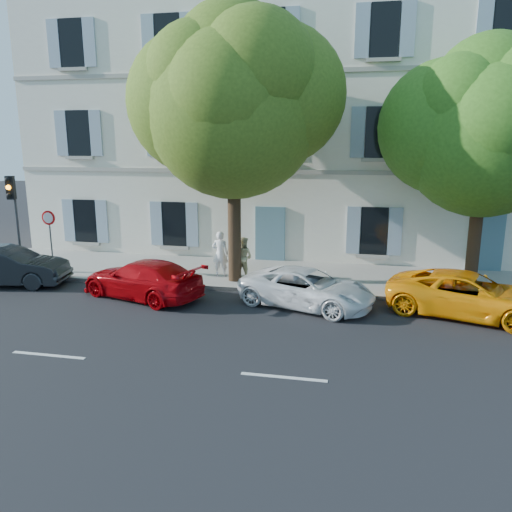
% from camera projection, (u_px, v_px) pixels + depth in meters
% --- Properties ---
extents(ground, '(90.00, 90.00, 0.00)m').
position_uv_depth(ground, '(303.00, 318.00, 15.23)').
color(ground, black).
extents(sidewalk, '(36.00, 4.50, 0.15)m').
position_uv_depth(sidewalk, '(316.00, 277.00, 19.46)').
color(sidewalk, '#A09E96').
rests_on(sidewalk, ground).
extents(kerb, '(36.00, 0.16, 0.16)m').
position_uv_depth(kerb, '(310.00, 293.00, 17.39)').
color(kerb, '#9E998E').
rests_on(kerb, ground).
extents(building, '(28.00, 7.00, 12.00)m').
position_uv_depth(building, '(329.00, 125.00, 23.60)').
color(building, white).
rests_on(building, ground).
extents(car_dark_sedan, '(4.58, 2.29, 1.44)m').
position_uv_depth(car_dark_sedan, '(7.00, 266.00, 18.50)').
color(car_dark_sedan, black).
rests_on(car_dark_sedan, ground).
extents(car_red_coupe, '(4.86, 3.18, 1.31)m').
position_uv_depth(car_red_coupe, '(142.00, 279.00, 17.09)').
color(car_red_coupe, '#A70409').
rests_on(car_red_coupe, ground).
extents(car_white_coupe, '(4.81, 3.28, 1.22)m').
position_uv_depth(car_white_coupe, '(307.00, 288.00, 16.18)').
color(car_white_coupe, white).
rests_on(car_white_coupe, ground).
extents(car_yellow_supercar, '(5.27, 3.56, 1.34)m').
position_uv_depth(car_yellow_supercar, '(469.00, 295.00, 15.28)').
color(car_yellow_supercar, '#FF9A0A').
rests_on(car_yellow_supercar, ground).
extents(tree_left, '(6.14, 6.14, 9.51)m').
position_uv_depth(tree_left, '(233.00, 111.00, 17.41)').
color(tree_left, '#3A2819').
rests_on(tree_left, sidewalk).
extents(tree_right, '(5.32, 5.32, 8.19)m').
position_uv_depth(tree_right, '(485.00, 137.00, 16.36)').
color(tree_right, '#3A2819').
rests_on(tree_right, sidewalk).
extents(traffic_light, '(0.34, 0.43, 3.82)m').
position_uv_depth(traffic_light, '(13.00, 203.00, 19.28)').
color(traffic_light, '#383A3D').
rests_on(traffic_light, sidewalk).
extents(road_sign, '(0.57, 0.08, 2.47)m').
position_uv_depth(road_sign, '(50.00, 228.00, 19.61)').
color(road_sign, '#383A3D').
rests_on(road_sign, sidewalk).
extents(pedestrian_a, '(0.65, 0.44, 1.76)m').
position_uv_depth(pedestrian_a, '(220.00, 254.00, 19.20)').
color(pedestrian_a, white).
rests_on(pedestrian_a, sidewalk).
extents(pedestrian_b, '(0.93, 0.84, 1.57)m').
position_uv_depth(pedestrian_b, '(243.00, 257.00, 19.05)').
color(pedestrian_b, tan).
rests_on(pedestrian_b, sidewalk).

